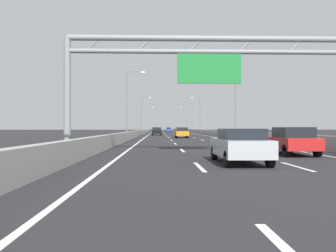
{
  "coord_description": "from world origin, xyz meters",
  "views": [
    {
      "loc": [
        -3.32,
        -0.09,
        1.45
      ],
      "look_at": [
        -1.23,
        73.45,
        1.78
      ],
      "focal_mm": 36.69,
      "sensor_mm": 36.0,
      "label": 1
    }
  ],
  "objects": [
    {
      "name": "lane_dash_left_1",
      "position": [
        -1.8,
        12.5,
        0.01
      ],
      "size": [
        0.16,
        3.0,
        0.01
      ],
      "primitive_type": "cube",
      "color": "white",
      "rests_on": "ground_plane"
    },
    {
      "name": "lane_dash_left_6",
      "position": [
        -1.8,
        57.5,
        0.01
      ],
      "size": [
        0.16,
        3.0,
        0.01
      ],
      "primitive_type": "cube",
      "color": "white",
      "rests_on": "ground_plane"
    },
    {
      "name": "streetlamp_left_far",
      "position": [
        -7.47,
        89.72,
        5.4
      ],
      "size": [
        2.58,
        0.28,
        9.5
      ],
      "color": "slate",
      "rests_on": "ground_plane"
    },
    {
      "name": "streetlamp_right_far",
      "position": [
        7.47,
        89.72,
        5.4
      ],
      "size": [
        2.58,
        0.28,
        9.5
      ],
      "color": "slate",
      "rests_on": "ground_plane"
    },
    {
      "name": "lane_dash_right_9",
      "position": [
        1.8,
        84.5,
        0.01
      ],
      "size": [
        0.16,
        3.0,
        0.01
      ],
      "primitive_type": "cube",
      "color": "white",
      "rests_on": "ground_plane"
    },
    {
      "name": "lane_dash_left_11",
      "position": [
        -1.8,
        102.5,
        0.01
      ],
      "size": [
        0.16,
        3.0,
        0.01
      ],
      "primitive_type": "cube",
      "color": "white",
      "rests_on": "ground_plane"
    },
    {
      "name": "edge_line_right",
      "position": [
        5.25,
        88.0,
        0.01
      ],
      "size": [
        0.16,
        176.0,
        0.01
      ],
      "primitive_type": "cube",
      "color": "white",
      "rests_on": "ground_plane"
    },
    {
      "name": "silver_car",
      "position": [
        -0.04,
        13.65,
        0.74
      ],
      "size": [
        1.75,
        4.13,
        1.41
      ],
      "color": "#A8ADB2",
      "rests_on": "ground_plane"
    },
    {
      "name": "lane_dash_right_8",
      "position": [
        1.8,
        75.5,
        0.01
      ],
      "size": [
        0.16,
        3.0,
        0.01
      ],
      "primitive_type": "cube",
      "color": "white",
      "rests_on": "ground_plane"
    },
    {
      "name": "lane_dash_right_14",
      "position": [
        1.8,
        129.5,
        0.01
      ],
      "size": [
        0.16,
        3.0,
        0.01
      ],
      "primitive_type": "cube",
      "color": "white",
      "rests_on": "ground_plane"
    },
    {
      "name": "lane_dash_right_3",
      "position": [
        1.8,
        30.5,
        0.01
      ],
      "size": [
        0.16,
        3.0,
        0.01
      ],
      "primitive_type": "cube",
      "color": "white",
      "rests_on": "ground_plane"
    },
    {
      "name": "streetlamp_right_mid",
      "position": [
        7.47,
        48.31,
        5.4
      ],
      "size": [
        2.58,
        0.28,
        9.5
      ],
      "color": "slate",
      "rests_on": "ground_plane"
    },
    {
      "name": "lane_dash_left_5",
      "position": [
        -1.8,
        48.5,
        0.01
      ],
      "size": [
        0.16,
        3.0,
        0.01
      ],
      "primitive_type": "cube",
      "color": "white",
      "rests_on": "ground_plane"
    },
    {
      "name": "streetlamp_right_distant",
      "position": [
        7.47,
        131.14,
        5.4
      ],
      "size": [
        2.58,
        0.28,
        9.5
      ],
      "color": "slate",
      "rests_on": "ground_plane"
    },
    {
      "name": "lane_dash_right_16",
      "position": [
        1.8,
        147.5,
        0.01
      ],
      "size": [
        0.16,
        3.0,
        0.01
      ],
      "primitive_type": "cube",
      "color": "white",
      "rests_on": "ground_plane"
    },
    {
      "name": "lane_dash_right_10",
      "position": [
        1.8,
        93.5,
        0.01
      ],
      "size": [
        0.16,
        3.0,
        0.01
      ],
      "primitive_type": "cube",
      "color": "white",
      "rests_on": "ground_plane"
    },
    {
      "name": "black_car",
      "position": [
        -3.58,
        64.39,
        0.76
      ],
      "size": [
        1.83,
        4.26,
        1.5
      ],
      "color": "black",
      "rests_on": "ground_plane"
    },
    {
      "name": "blue_car",
      "position": [
        0.02,
        110.15,
        0.76
      ],
      "size": [
        1.72,
        4.53,
        1.47
      ],
      "color": "#2347AD",
      "rests_on": "ground_plane"
    },
    {
      "name": "lane_dash_right_6",
      "position": [
        1.8,
        57.5,
        0.01
      ],
      "size": [
        0.16,
        3.0,
        0.01
      ],
      "primitive_type": "cube",
      "color": "white",
      "rests_on": "ground_plane"
    },
    {
      "name": "lane_dash_left_15",
      "position": [
        -1.8,
        138.5,
        0.01
      ],
      "size": [
        0.16,
        3.0,
        0.01
      ],
      "primitive_type": "cube",
      "color": "white",
      "rests_on": "ground_plane"
    },
    {
      "name": "lane_dash_right_1",
      "position": [
        1.8,
        12.5,
        0.01
      ],
      "size": [
        0.16,
        3.0,
        0.01
      ],
      "primitive_type": "cube",
      "color": "white",
      "rests_on": "ground_plane"
    },
    {
      "name": "edge_line_left",
      "position": [
        -5.25,
        88.0,
        0.01
      ],
      "size": [
        0.16,
        176.0,
        0.01
      ],
      "primitive_type": "cube",
      "color": "white",
      "rests_on": "ground_plane"
    },
    {
      "name": "lane_dash_left_14",
      "position": [
        -1.8,
        129.5,
        0.01
      ],
      "size": [
        0.16,
        3.0,
        0.01
      ],
      "primitive_type": "cube",
      "color": "white",
      "rests_on": "ground_plane"
    },
    {
      "name": "ground_plane",
      "position": [
        0.0,
        100.0,
        0.0
      ],
      "size": [
        260.0,
        260.0,
        0.0
      ],
      "primitive_type": "plane",
      "color": "#262628"
    },
    {
      "name": "lane_dash_right_2",
      "position": [
        1.8,
        21.5,
        0.01
      ],
      "size": [
        0.16,
        3.0,
        0.01
      ],
      "primitive_type": "cube",
      "color": "white",
      "rests_on": "ground_plane"
    },
    {
      "name": "lane_dash_left_3",
      "position": [
        -1.8,
        30.5,
        0.01
      ],
      "size": [
        0.16,
        3.0,
        0.01
      ],
      "primitive_type": "cube",
      "color": "white",
      "rests_on": "ground_plane"
    },
    {
      "name": "sign_gantry",
      "position": [
        -0.08,
        18.09,
        4.85
      ],
      "size": [
        16.58,
        0.36,
        6.36
      ],
      "color": "gray",
      "rests_on": "ground_plane"
    },
    {
      "name": "barrier_right",
      "position": [
        6.9,
        110.0,
        0.47
      ],
      "size": [
        0.45,
        220.0,
        0.95
      ],
      "color": "#9E9E99",
      "rests_on": "ground_plane"
    },
    {
      "name": "lane_dash_right_11",
      "position": [
        1.8,
        102.5,
        0.01
      ],
      "size": [
        0.16,
        3.0,
        0.01
      ],
      "primitive_type": "cube",
      "color": "white",
      "rests_on": "ground_plane"
    },
    {
      "name": "orange_car",
      "position": [
        -0.05,
        47.84,
        0.76
      ],
      "size": [
        1.71,
        4.33,
        1.48
      ],
      "color": "orange",
      "rests_on": "ground_plane"
    },
    {
      "name": "lane_dash_left_7",
      "position": [
        -1.8,
        66.5,
        0.01
      ],
      "size": [
        0.16,
        3.0,
        0.01
      ],
      "primitive_type": "cube",
      "color": "white",
      "rests_on": "ground_plane"
    },
    {
      "name": "lane_dash_right_12",
      "position": [
        1.8,
        111.5,
        0.01
      ],
      "size": [
        0.16,
        3.0,
        0.01
      ],
      "primitive_type": "cube",
      "color": "white",
      "rests_on": "ground_plane"
    },
    {
      "name": "lane_dash_right_17",
      "position": [
        1.8,
        156.5,
        0.01
      ],
      "size": [
        0.16,
        3.0,
        0.01
      ],
      "primitive_type": "cube",
      "color": "white",
      "rests_on": "ground_plane"
    },
    {
      "name": "lane_dash_right_13",
      "position": [
        1.8,
        120.5,
        0.01
      ],
      "size": [
        0.16,
        3.0,
        0.01
      ],
      "primitive_type": "cube",
      "color": "white",
      "rests_on": "ground_plane"
    },
    {
      "name": "lane_dash_left_10",
      "position": [
        -1.8,
        93.5,
        0.01
      ],
      "size": [
        0.16,
        3.0,
        0.01
      ],
      "primitive_type": "cube",
      "color": "white",
      "rests_on": "ground_plane"
    },
    {
      "name": "lane_dash_right_15",
      "position": [
        1.8,
        138.5,
        0.01
      ],
      "size": [
        0.16,
        3.0,
        0.01
      ],
      "primitive_type": "cube",
      "color": "white",
      "rests_on": "ground_plane"
    },
    {
      "name": "lane_dash_left_16",
      "position": [
        -1.8,
        147.5,
        0.01
      ],
      "size": [
        0.16,
        3.0,
        0.01
      ],
      "primitive_type": "cube",
      "color": "white",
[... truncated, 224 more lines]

